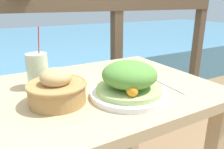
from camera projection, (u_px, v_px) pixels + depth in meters
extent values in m
cube|color=tan|center=(102.00, 90.00, 0.93)|extent=(0.90, 0.72, 0.04)
cube|color=tan|center=(134.00, 115.00, 1.47)|extent=(0.06, 0.06, 0.69)
cube|color=brown|center=(54.00, 5.00, 1.35)|extent=(2.80, 0.08, 0.09)
cube|color=brown|center=(116.00, 77.00, 1.73)|extent=(0.07, 0.07, 1.01)
cube|color=brown|center=(195.00, 62.00, 2.16)|extent=(0.07, 0.07, 1.01)
cube|color=teal|center=(17.00, 54.00, 3.66)|extent=(12.00, 4.00, 0.47)
cylinder|color=white|center=(129.00, 94.00, 0.81)|extent=(0.29, 0.29, 0.02)
cylinder|color=#B7D17A|center=(129.00, 89.00, 0.81)|extent=(0.24, 0.24, 0.02)
ellipsoid|color=#568E38|center=(129.00, 74.00, 0.79)|extent=(0.20, 0.20, 0.10)
sphere|color=orange|center=(147.00, 78.00, 0.84)|extent=(0.04, 0.04, 0.04)
sphere|color=orange|center=(111.00, 77.00, 0.85)|extent=(0.04, 0.04, 0.04)
sphere|color=orange|center=(132.00, 91.00, 0.72)|extent=(0.04, 0.04, 0.04)
cylinder|color=beige|center=(38.00, 71.00, 0.89)|extent=(0.09, 0.09, 0.14)
cylinder|color=red|center=(39.00, 53.00, 0.87)|extent=(0.02, 0.05, 0.22)
cylinder|color=#AD7F47|center=(57.00, 93.00, 0.75)|extent=(0.20, 0.20, 0.07)
torus|color=#AD7F47|center=(57.00, 84.00, 0.74)|extent=(0.21, 0.21, 0.01)
ellipsoid|color=tan|center=(56.00, 77.00, 0.74)|extent=(0.11, 0.11, 0.06)
cube|color=silver|center=(170.00, 86.00, 0.91)|extent=(0.02, 0.18, 0.00)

